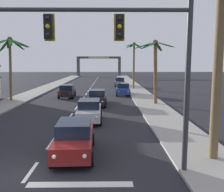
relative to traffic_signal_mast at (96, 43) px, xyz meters
name	(u,v)px	position (x,y,z in m)	size (l,w,h in m)	color
ground_plane	(27,178)	(-2.81, -0.38, -5.29)	(220.00, 220.00, 0.00)	#232328
sidewalk_right	(147,100)	(4.99, 19.62, -5.22)	(3.20, 110.00, 0.14)	#9E998E
sidewalk_left	(16,100)	(-10.61, 19.62, -5.22)	(3.20, 110.00, 0.14)	#9E998E
lane_markings	(85,101)	(-2.40, 19.55, -5.29)	(4.28, 87.26, 0.01)	silver
traffic_signal_mast	(96,43)	(0.00, 0.00, 0.00)	(11.06, 0.41, 7.38)	#2D2D33
sedan_lead_at_stop_bar	(74,138)	(-1.23, 2.10, -4.44)	(2.10, 4.51, 1.68)	maroon
sedan_third_in_queue	(89,110)	(-1.05, 9.26, -4.44)	(2.03, 4.48, 1.68)	silver
sedan_fifth_in_queue	(97,97)	(-0.76, 16.41, -4.44)	(1.95, 4.45, 1.68)	black
sedan_oncoming_far	(67,91)	(-4.98, 22.55, -4.44)	(2.07, 4.50, 1.68)	black
sedan_parked_nearest_kerb	(120,82)	(2.54, 37.62, -4.44)	(1.97, 4.46, 1.68)	#4C515B
sedan_parked_mid_kerb	(123,89)	(2.46, 24.89, -4.44)	(2.02, 4.48, 1.68)	navy
palm_left_third	(11,51)	(-10.82, 19.40, 0.56)	(4.65, 4.56, 7.47)	brown
palm_right_nearest	(221,26)	(5.38, 1.28, 0.85)	(4.12, 3.86, 9.06)	brown
palm_right_second	(155,59)	(5.42, 16.85, -0.43)	(4.47, 4.12, 6.93)	brown
palm_right_third	(134,56)	(4.69, 32.40, 0.36)	(2.92, 3.08, 7.88)	brown
town_gateway_arch	(99,63)	(-2.81, 72.81, -1.10)	(14.43, 0.90, 6.47)	#423D38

